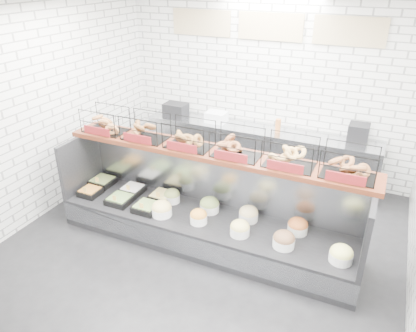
% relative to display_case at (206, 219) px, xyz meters
% --- Properties ---
extents(ground, '(5.50, 5.50, 0.00)m').
position_rel_display_case_xyz_m(ground, '(0.00, -0.34, -0.33)').
color(ground, black).
rests_on(ground, ground).
extents(room_shell, '(5.02, 5.51, 3.01)m').
position_rel_display_case_xyz_m(room_shell, '(0.00, 0.26, 1.73)').
color(room_shell, silver).
rests_on(room_shell, ground).
extents(display_case, '(4.00, 0.90, 1.20)m').
position_rel_display_case_xyz_m(display_case, '(0.00, 0.00, 0.00)').
color(display_case, black).
rests_on(display_case, ground).
extents(bagel_shelf, '(4.10, 0.50, 0.40)m').
position_rel_display_case_xyz_m(bagel_shelf, '(0.00, 0.18, 1.05)').
color(bagel_shelf, '#3F180D').
rests_on(bagel_shelf, display_case).
extents(prep_counter, '(4.00, 0.60, 1.20)m').
position_rel_display_case_xyz_m(prep_counter, '(-0.00, 2.09, 0.14)').
color(prep_counter, '#93969B').
rests_on(prep_counter, ground).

